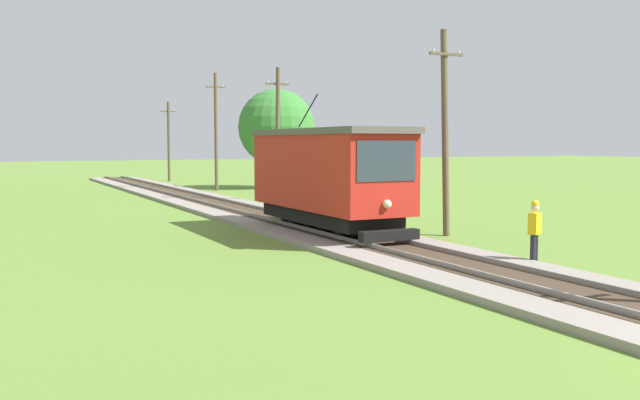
% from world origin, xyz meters
% --- Properties ---
extents(red_tram, '(2.60, 8.54, 4.79)m').
position_xyz_m(red_tram, '(0.00, 16.49, 2.19)').
color(red_tram, red).
rests_on(red_tram, rail_right).
extents(utility_pole_near_tram, '(1.40, 0.58, 7.33)m').
position_xyz_m(utility_pole_near_tram, '(3.79, 14.70, 3.76)').
color(utility_pole_near_tram, brown).
rests_on(utility_pole_near_tram, ground).
extents(utility_pole_mid, '(1.40, 0.48, 7.45)m').
position_xyz_m(utility_pole_mid, '(3.79, 30.08, 3.82)').
color(utility_pole_mid, brown).
rests_on(utility_pole_mid, ground).
extents(utility_pole_far, '(1.40, 0.28, 8.15)m').
position_xyz_m(utility_pole_far, '(3.79, 41.09, 4.17)').
color(utility_pole_far, brown).
rests_on(utility_pole_far, ground).
extents(utility_pole_distant, '(1.40, 0.38, 6.86)m').
position_xyz_m(utility_pole_distant, '(3.79, 54.34, 3.53)').
color(utility_pole_distant, brown).
rests_on(utility_pole_distant, ground).
extents(track_worker, '(0.45, 0.38, 1.78)m').
position_xyz_m(track_worker, '(2.20, 8.48, 0.98)').
color(track_worker, black).
rests_on(track_worker, ground).
extents(tree_left_far, '(5.56, 5.56, 7.25)m').
position_xyz_m(tree_left_far, '(8.45, 41.39, 4.46)').
color(tree_left_far, '#4C3823').
rests_on(tree_left_far, ground).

